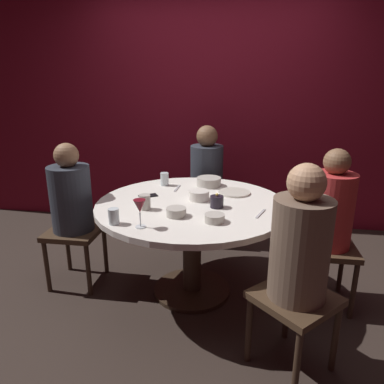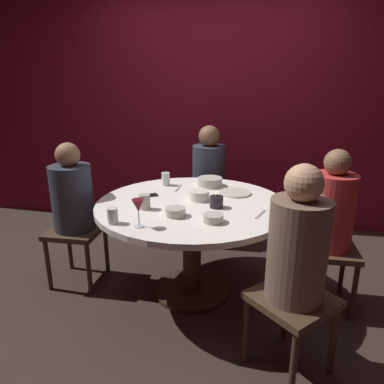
{
  "view_description": "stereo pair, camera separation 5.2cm",
  "coord_description": "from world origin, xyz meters",
  "px_view_note": "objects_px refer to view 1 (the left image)",
  "views": [
    {
      "loc": [
        0.37,
        -2.43,
        1.6
      ],
      "look_at": [
        0.0,
        0.0,
        0.82
      ],
      "focal_mm": 33.29,
      "sensor_mm": 36.0,
      "label": 1
    },
    {
      "loc": [
        0.42,
        -2.42,
        1.6
      ],
      "look_at": [
        0.0,
        0.0,
        0.82
      ],
      "focal_mm": 33.29,
      "sensor_mm": 36.0,
      "label": 2
    }
  ],
  "objects_px": {
    "seated_diner_left": "(71,200)",
    "bowl_serving_large": "(199,195)",
    "seated_diner_front_right": "(300,250)",
    "bowl_sauce_side": "(209,182)",
    "bowl_salad_center": "(176,212)",
    "cup_near_candle": "(165,179)",
    "dinner_plate": "(234,192)",
    "cup_by_right_diner": "(114,216)",
    "dining_table": "(192,221)",
    "cup_by_left_diner": "(145,202)",
    "bowl_small_white": "(215,218)",
    "seated_diner_back": "(207,171)",
    "candle_holder": "(217,202)",
    "cell_phone": "(148,196)",
    "seated_diner_right": "(331,213)",
    "wine_glass": "(140,207)"
  },
  "relations": [
    {
      "from": "seated_diner_back",
      "to": "cell_phone",
      "type": "bearing_deg",
      "value": -21.8
    },
    {
      "from": "bowl_serving_large",
      "to": "dinner_plate",
      "type": "bearing_deg",
      "value": 38.32
    },
    {
      "from": "candle_holder",
      "to": "bowl_sauce_side",
      "type": "bearing_deg",
      "value": 101.93
    },
    {
      "from": "candle_holder",
      "to": "bowl_salad_center",
      "type": "relative_size",
      "value": 0.8
    },
    {
      "from": "seated_diner_back",
      "to": "cell_phone",
      "type": "relative_size",
      "value": 8.46
    },
    {
      "from": "dinner_plate",
      "to": "cup_by_right_diner",
      "type": "relative_size",
      "value": 2.52
    },
    {
      "from": "seated_diner_front_right",
      "to": "dining_table",
      "type": "bearing_deg",
      "value": 0.0
    },
    {
      "from": "seated_diner_right",
      "to": "bowl_salad_center",
      "type": "bearing_deg",
      "value": 15.43
    },
    {
      "from": "seated_diner_left",
      "to": "seated_diner_front_right",
      "type": "relative_size",
      "value": 0.95
    },
    {
      "from": "bowl_serving_large",
      "to": "bowl_small_white",
      "type": "bearing_deg",
      "value": -69.73
    },
    {
      "from": "bowl_sauce_side",
      "to": "bowl_serving_large",
      "type": "bearing_deg",
      "value": -95.23
    },
    {
      "from": "bowl_serving_large",
      "to": "bowl_sauce_side",
      "type": "xyz_separation_m",
      "value": [
        0.03,
        0.38,
        0.0
      ]
    },
    {
      "from": "seated_diner_front_right",
      "to": "cup_by_left_diner",
      "type": "height_order",
      "value": "seated_diner_front_right"
    },
    {
      "from": "seated_diner_left",
      "to": "seated_diner_back",
      "type": "xyz_separation_m",
      "value": [
        0.94,
        0.98,
        0.02
      ]
    },
    {
      "from": "seated_diner_right",
      "to": "bowl_serving_large",
      "type": "relative_size",
      "value": 7.68
    },
    {
      "from": "bowl_salad_center",
      "to": "bowl_sauce_side",
      "type": "bearing_deg",
      "value": 79.24
    },
    {
      "from": "bowl_salad_center",
      "to": "cup_near_candle",
      "type": "xyz_separation_m",
      "value": [
        -0.24,
        0.69,
        0.03
      ]
    },
    {
      "from": "seated_diner_back",
      "to": "wine_glass",
      "type": "distance_m",
      "value": 1.51
    },
    {
      "from": "seated_diner_front_right",
      "to": "seated_diner_back",
      "type": "bearing_deg",
      "value": -22.84
    },
    {
      "from": "bowl_salad_center",
      "to": "bowl_sauce_side",
      "type": "distance_m",
      "value": 0.74
    },
    {
      "from": "seated_diner_left",
      "to": "bowl_serving_large",
      "type": "bearing_deg",
      "value": 3.83
    },
    {
      "from": "seated_diner_back",
      "to": "cell_phone",
      "type": "height_order",
      "value": "seated_diner_back"
    },
    {
      "from": "cup_by_left_diner",
      "to": "seated_diner_front_right",
      "type": "bearing_deg",
      "value": -26.39
    },
    {
      "from": "seated_diner_front_right",
      "to": "cup_by_right_diner",
      "type": "distance_m",
      "value": 1.11
    },
    {
      "from": "seated_diner_back",
      "to": "cup_near_candle",
      "type": "height_order",
      "value": "seated_diner_back"
    },
    {
      "from": "bowl_small_white",
      "to": "bowl_sauce_side",
      "type": "distance_m",
      "value": 0.8
    },
    {
      "from": "seated_diner_front_right",
      "to": "bowl_sauce_side",
      "type": "relative_size",
      "value": 5.95
    },
    {
      "from": "dinner_plate",
      "to": "bowl_sauce_side",
      "type": "distance_m",
      "value": 0.28
    },
    {
      "from": "cell_phone",
      "to": "bowl_sauce_side",
      "type": "xyz_separation_m",
      "value": [
        0.43,
        0.35,
        0.03
      ]
    },
    {
      "from": "seated_diner_left",
      "to": "seated_diner_front_right",
      "type": "xyz_separation_m",
      "value": [
        1.62,
        -0.67,
        0.03
      ]
    },
    {
      "from": "dinner_plate",
      "to": "seated_diner_front_right",
      "type": "bearing_deg",
      "value": -68.17
    },
    {
      "from": "seated_diner_right",
      "to": "cup_near_candle",
      "type": "xyz_separation_m",
      "value": [
        -1.27,
        0.41,
        0.08
      ]
    },
    {
      "from": "dining_table",
      "to": "cup_near_candle",
      "type": "xyz_separation_m",
      "value": [
        -0.3,
        0.41,
        0.2
      ]
    },
    {
      "from": "bowl_sauce_side",
      "to": "dining_table",
      "type": "bearing_deg",
      "value": -99.9
    },
    {
      "from": "seated_diner_back",
      "to": "bowl_salad_center",
      "type": "relative_size",
      "value": 9.06
    },
    {
      "from": "wine_glass",
      "to": "dining_table",
      "type": "bearing_deg",
      "value": 64.24
    },
    {
      "from": "cup_by_right_diner",
      "to": "dining_table",
      "type": "bearing_deg",
      "value": 48.6
    },
    {
      "from": "bowl_salad_center",
      "to": "cup_by_left_diner",
      "type": "height_order",
      "value": "cup_by_left_diner"
    },
    {
      "from": "seated_diner_back",
      "to": "bowl_sauce_side",
      "type": "bearing_deg",
      "value": 8.19
    },
    {
      "from": "wine_glass",
      "to": "bowl_serving_large",
      "type": "bearing_deg",
      "value": 63.35
    },
    {
      "from": "seated_diner_back",
      "to": "bowl_small_white",
      "type": "xyz_separation_m",
      "value": [
        0.2,
        -1.33,
        0.04
      ]
    },
    {
      "from": "seated_diner_left",
      "to": "cup_by_left_diner",
      "type": "xyz_separation_m",
      "value": [
        0.64,
        -0.19,
        0.08
      ]
    },
    {
      "from": "dining_table",
      "to": "dinner_plate",
      "type": "distance_m",
      "value": 0.43
    },
    {
      "from": "seated_diner_left",
      "to": "cell_phone",
      "type": "height_order",
      "value": "seated_diner_left"
    },
    {
      "from": "cup_near_candle",
      "to": "cup_by_left_diner",
      "type": "distance_m",
      "value": 0.6
    },
    {
      "from": "dining_table",
      "to": "cup_by_left_diner",
      "type": "xyz_separation_m",
      "value": [
        -0.3,
        -0.19,
        0.2
      ]
    },
    {
      "from": "cell_phone",
      "to": "bowl_salad_center",
      "type": "xyz_separation_m",
      "value": [
        0.29,
        -0.38,
        0.02
      ]
    },
    {
      "from": "bowl_salad_center",
      "to": "bowl_small_white",
      "type": "distance_m",
      "value": 0.27
    },
    {
      "from": "candle_holder",
      "to": "bowl_small_white",
      "type": "bearing_deg",
      "value": -88.16
    },
    {
      "from": "cup_near_candle",
      "to": "cup_by_left_diner",
      "type": "height_order",
      "value": "cup_near_candle"
    }
  ]
}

